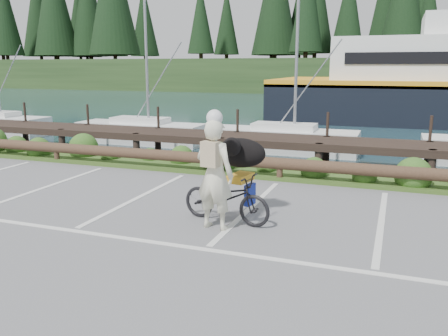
# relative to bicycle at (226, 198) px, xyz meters

# --- Properties ---
(ground) EXTENTS (72.00, 72.00, 0.00)m
(ground) POSITION_rel_bicycle_xyz_m (0.18, -1.04, -0.47)
(ground) COLOR #5D5E60
(harbor_backdrop) EXTENTS (170.00, 160.00, 30.00)m
(harbor_backdrop) POSITION_rel_bicycle_xyz_m (0.58, 77.37, -0.47)
(harbor_backdrop) COLOR #19343E
(harbor_backdrop) RESTS_ON ground
(vegetation_strip) EXTENTS (34.00, 1.60, 0.10)m
(vegetation_strip) POSITION_rel_bicycle_xyz_m (0.18, 4.26, -0.42)
(vegetation_strip) COLOR #3D5B21
(vegetation_strip) RESTS_ON ground
(log_rail) EXTENTS (32.00, 0.30, 0.60)m
(log_rail) POSITION_rel_bicycle_xyz_m (0.18, 3.56, -0.47)
(log_rail) COLOR #443021
(log_rail) RESTS_ON ground
(bicycle) EXTENTS (1.89, 0.91, 0.95)m
(bicycle) POSITION_rel_bicycle_xyz_m (0.00, 0.00, 0.00)
(bicycle) COLOR black
(bicycle) RESTS_ON ground
(cyclist) EXTENTS (0.80, 0.59, 2.00)m
(cyclist) POSITION_rel_bicycle_xyz_m (-0.07, -0.42, 0.52)
(cyclist) COLOR beige
(cyclist) RESTS_ON ground
(dog) EXTENTS (0.65, 1.07, 0.58)m
(dog) POSITION_rel_bicycle_xyz_m (0.09, 0.57, 0.76)
(dog) COLOR black
(dog) RESTS_ON bicycle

